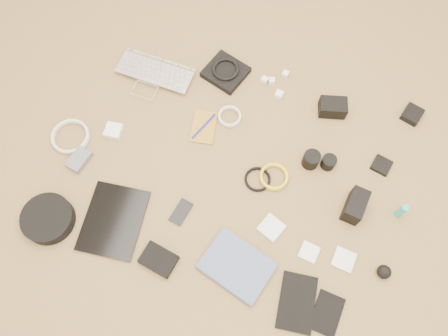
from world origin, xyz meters
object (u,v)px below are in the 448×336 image
(headphone_case, at_px, (48,219))
(phone, at_px, (181,212))
(tablet, at_px, (114,220))
(paperback, at_px, (222,287))
(laptop, at_px, (151,81))
(dslr_camera, at_px, (333,107))

(headphone_case, bearing_deg, phone, 21.44)
(tablet, distance_m, paperback, 0.49)
(headphone_case, bearing_deg, paperback, -3.09)
(laptop, xyz_separation_m, paperback, (0.56, -0.74, -0.00))
(laptop, relative_size, tablet, 1.20)
(paperback, bearing_deg, dslr_camera, 2.53)
(phone, xyz_separation_m, paperback, (0.24, -0.22, 0.01))
(phone, distance_m, paperback, 0.33)
(tablet, height_order, headphone_case, headphone_case)
(headphone_case, xyz_separation_m, paperback, (0.70, -0.04, -0.01))
(tablet, xyz_separation_m, paperback, (0.47, -0.11, 0.01))
(tablet, relative_size, phone, 2.76)
(headphone_case, bearing_deg, dslr_camera, 40.84)
(dslr_camera, bearing_deg, laptop, 173.42)
(dslr_camera, distance_m, headphone_case, 1.22)
(tablet, bearing_deg, headphone_case, -167.86)
(laptop, bearing_deg, tablet, -78.42)
(paperback, bearing_deg, phone, 64.36)
(dslr_camera, bearing_deg, phone, -140.17)
(tablet, distance_m, phone, 0.26)
(laptop, relative_size, phone, 3.31)
(headphone_case, height_order, paperback, headphone_case)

